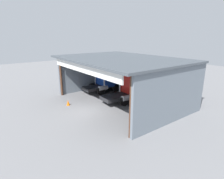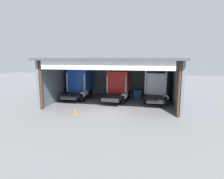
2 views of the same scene
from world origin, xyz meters
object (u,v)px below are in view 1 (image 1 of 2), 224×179
at_px(truck_red_center_left_bay, 131,86).
at_px(oil_drum, 132,90).
at_px(truck_blue_yard_outside, 107,77).
at_px(tool_cart, 154,98).
at_px(truck_white_center_right_bay, 163,95).
at_px(traffic_cone, 68,103).

bearing_deg(truck_red_center_left_bay, oil_drum, 138.36).
bearing_deg(truck_blue_yard_outside, oil_drum, 34.54).
xyz_separation_m(truck_red_center_left_bay, tool_cart, (2.12, 1.43, -1.22)).
height_order(oil_drum, tool_cart, tool_cart).
relative_size(truck_white_center_right_bay, tool_cart, 5.17).
distance_m(truck_blue_yard_outside, truck_red_center_left_bay, 4.81).
height_order(truck_blue_yard_outside, traffic_cone, truck_blue_yard_outside).
bearing_deg(truck_blue_yard_outside, traffic_cone, -71.88).
bearing_deg(traffic_cone, tool_cart, 58.10).
bearing_deg(tool_cart, truck_red_center_left_bay, -146.02).
xyz_separation_m(truck_white_center_right_bay, tool_cart, (-2.12, 1.27, -1.19)).
height_order(truck_blue_yard_outside, truck_red_center_left_bay, truck_blue_yard_outside).
bearing_deg(oil_drum, truck_blue_yard_outside, -146.26).
xyz_separation_m(oil_drum, traffic_cone, (-0.86, -8.42, -0.18)).
bearing_deg(oil_drum, traffic_cone, -95.86).
distance_m(truck_blue_yard_outside, traffic_cone, 6.98).
bearing_deg(truck_white_center_right_bay, tool_cart, 149.22).
distance_m(truck_white_center_right_bay, oil_drum, 6.54).
bearing_deg(traffic_cone, truck_blue_yard_outside, 107.32).
relative_size(truck_blue_yard_outside, truck_white_center_right_bay, 0.97).
distance_m(truck_red_center_left_bay, traffic_cone, 7.17).
bearing_deg(traffic_cone, truck_red_center_left_bay, 66.68).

